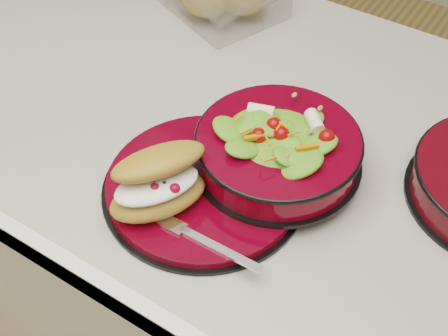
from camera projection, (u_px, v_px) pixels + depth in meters
The scene contains 5 objects.
island_counter at pixel (210, 258), 1.33m from camera, with size 1.24×0.74×0.90m.
dinner_plate at pixel (204, 186), 0.86m from camera, with size 0.28×0.28×0.02m.
salad_bowl at pixel (278, 144), 0.85m from camera, with size 0.24×0.24×0.10m.
croissant at pixel (160, 183), 0.80m from camera, with size 0.13×0.16×0.08m.
fork at pixel (206, 241), 0.78m from camera, with size 0.15×0.02×0.00m.
Camera 1 is at (0.45, -0.64, 1.55)m, focal length 50.00 mm.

